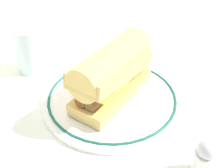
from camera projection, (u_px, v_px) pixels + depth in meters
name	position (u px, v px, depth m)	size (l,w,h in m)	color
ground_plane	(118.00, 101.00, 0.60)	(1.50, 1.50, 0.00)	white
plate	(112.00, 98.00, 0.60)	(0.30, 0.30, 0.01)	white
sausage_sandwich	(112.00, 72.00, 0.56)	(0.22, 0.15, 0.12)	#E0B965
drinking_glass	(31.00, 53.00, 0.67)	(0.07, 0.07, 0.11)	silver
salt_shaker	(205.00, 159.00, 0.44)	(0.04, 0.04, 0.07)	white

